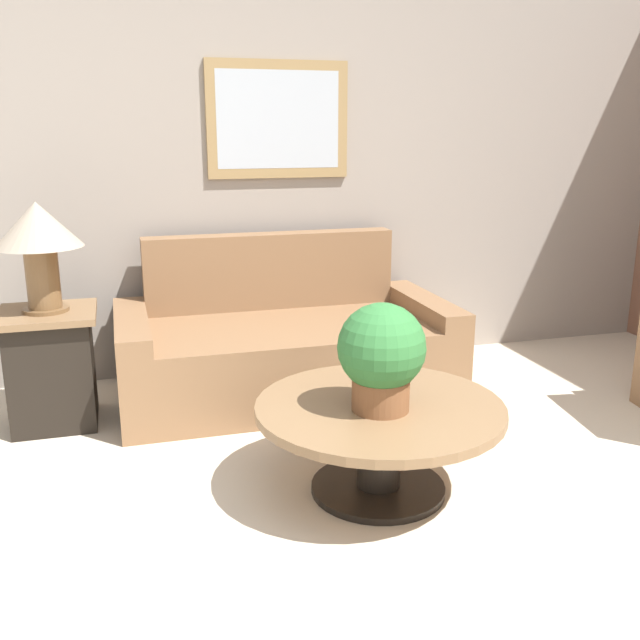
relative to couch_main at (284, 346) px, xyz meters
The scene contains 6 objects.
wall_back 1.16m from the couch_main, 88.14° to the left, with size 7.68×0.09×2.60m.
couch_main is the anchor object (origin of this frame).
coffee_table 1.30m from the couch_main, 85.16° to the right, with size 1.06×1.06×0.41m.
side_table 1.29m from the couch_main, behind, with size 0.49×0.49×0.62m.
table_lamp 1.48m from the couch_main, behind, with size 0.44×0.44×0.56m.
potted_plant_on_table 1.40m from the couch_main, 86.22° to the right, with size 0.36×0.36×0.45m.
Camera 1 is at (-0.93, -1.53, 1.53)m, focal length 40.00 mm.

